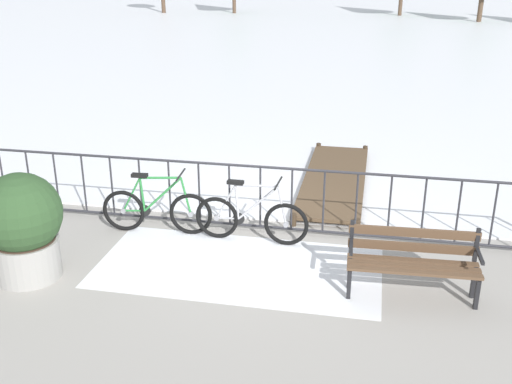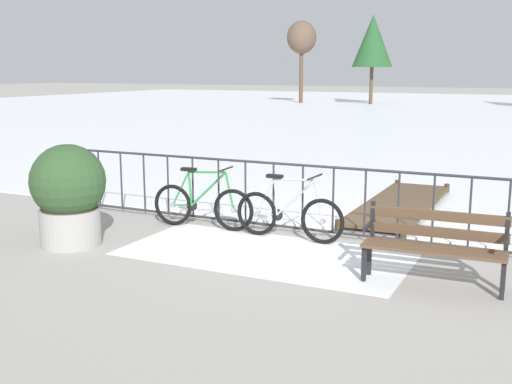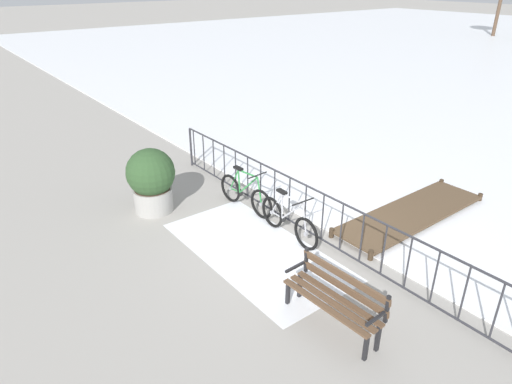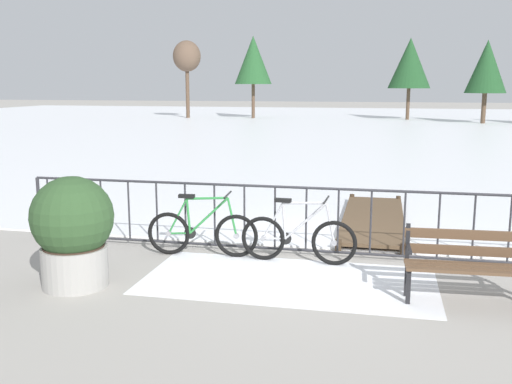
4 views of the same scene
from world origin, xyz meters
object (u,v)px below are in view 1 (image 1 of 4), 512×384
at_px(bicycle_second, 157,210).
at_px(planter_with_shrub, 22,224).
at_px(park_bench, 413,257).
at_px(bicycle_near_railing, 251,219).

xyz_separation_m(bicycle_second, planter_with_shrub, (-1.20, -1.63, 0.38)).
bearing_deg(park_bench, bicycle_near_railing, 154.75).
distance_m(bicycle_near_railing, bicycle_second, 1.47).
bearing_deg(planter_with_shrub, park_bench, 6.20).
xyz_separation_m(park_bench, planter_with_shrub, (-4.94, -0.54, 0.24)).
bearing_deg(park_bench, bicycle_second, 163.63).
height_order(bicycle_second, park_bench, bicycle_second).
height_order(park_bench, planter_with_shrub, planter_with_shrub).
distance_m(park_bench, planter_with_shrub, 4.97).
xyz_separation_m(bicycle_near_railing, planter_with_shrub, (-2.67, -1.61, 0.38)).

